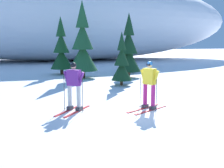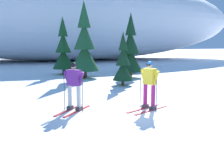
{
  "view_description": "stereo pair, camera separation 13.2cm",
  "coord_description": "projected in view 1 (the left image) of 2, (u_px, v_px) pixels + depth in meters",
  "views": [
    {
      "loc": [
        -3.44,
        -8.84,
        2.5
      ],
      "look_at": [
        -0.49,
        0.4,
        0.95
      ],
      "focal_mm": 44.05,
      "sensor_mm": 36.0,
      "label": 1
    },
    {
      "loc": [
        -3.31,
        -8.88,
        2.5
      ],
      "look_at": [
        -0.49,
        0.4,
        0.95
      ],
      "focal_mm": 44.05,
      "sensor_mm": 36.0,
      "label": 2
    }
  ],
  "objects": [
    {
      "name": "snow_ridge_background",
      "position": [
        66.0,
        20.0,
        33.92
      ],
      "size": [
        44.04,
        18.18,
        10.02
      ],
      "primitive_type": "ellipsoid",
      "color": "white",
      "rests_on": "ground"
    },
    {
      "name": "pine_tree_center_right",
      "position": [
        129.0,
        51.0,
        18.34
      ],
      "size": [
        1.66,
        1.66,
        4.31
      ],
      "color": "#47301E",
      "rests_on": "ground"
    },
    {
      "name": "pine_tree_far_right",
      "position": [
        128.0,
        54.0,
        20.94
      ],
      "size": [
        1.31,
        1.31,
        3.4
      ],
      "color": "#47301E",
      "rests_on": "ground"
    },
    {
      "name": "skier_yellow_jacket",
      "position": [
        149.0,
        84.0,
        9.92
      ],
      "size": [
        1.8,
        1.24,
        1.76
      ],
      "color": "red",
      "rests_on": "ground"
    },
    {
      "name": "pine_tree_center",
      "position": [
        122.0,
        63.0,
        15.19
      ],
      "size": [
        1.15,
        1.15,
        2.98
      ],
      "color": "#47301E",
      "rests_on": "ground"
    },
    {
      "name": "pine_tree_center_left",
      "position": [
        83.0,
        46.0,
        18.03
      ],
      "size": [
        1.96,
        1.96,
        5.07
      ],
      "color": "#47301E",
      "rests_on": "ground"
    },
    {
      "name": "skier_purple_jacket",
      "position": [
        74.0,
        86.0,
        9.73
      ],
      "size": [
        1.5,
        1.68,
        1.73
      ],
      "color": "red",
      "rests_on": "ground"
    },
    {
      "name": "pine_tree_far_left",
      "position": [
        61.0,
        50.0,
        20.07
      ],
      "size": [
        1.63,
        1.63,
        4.23
      ],
      "color": "#47301E",
      "rests_on": "ground"
    },
    {
      "name": "ground_plane",
      "position": [
        129.0,
        111.0,
        9.75
      ],
      "size": [
        120.0,
        120.0,
        0.0
      ],
      "primitive_type": "plane",
      "color": "white"
    }
  ]
}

